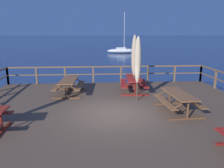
% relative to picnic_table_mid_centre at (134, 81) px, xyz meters
% --- Properties ---
extents(ground_plane, '(600.00, 600.00, 0.00)m').
position_rel_picnic_table_mid_centre_xyz_m(ground_plane, '(-1.36, -3.30, -1.34)').
color(ground_plane, navy).
extents(wooden_deck, '(12.52, 11.10, 0.78)m').
position_rel_picnic_table_mid_centre_xyz_m(wooden_deck, '(-1.36, -3.30, -0.95)').
color(wooden_deck, brown).
rests_on(wooden_deck, ground).
extents(railing_waterside_far, '(12.32, 0.10, 1.09)m').
position_rel_picnic_table_mid_centre_xyz_m(railing_waterside_far, '(-1.36, 2.11, 0.18)').
color(railing_waterside_far, brown).
rests_on(railing_waterside_far, wooden_deck).
extents(picnic_table_mid_centre, '(1.59, 2.24, 0.78)m').
position_rel_picnic_table_mid_centre_xyz_m(picnic_table_mid_centre, '(0.00, 0.00, 0.00)').
color(picnic_table_mid_centre, maroon).
rests_on(picnic_table_mid_centre, wooden_deck).
extents(picnic_table_front_left, '(1.50, 2.20, 0.78)m').
position_rel_picnic_table_mid_centre_xyz_m(picnic_table_front_left, '(1.27, -3.24, 0.00)').
color(picnic_table_front_left, brown).
rests_on(picnic_table_front_left, wooden_deck).
extents(picnic_table_mid_left, '(1.52, 2.21, 0.78)m').
position_rel_picnic_table_mid_centre_xyz_m(picnic_table_mid_left, '(-3.46, -0.28, 0.00)').
color(picnic_table_mid_left, brown).
rests_on(picnic_table_mid_left, wooden_deck).
extents(patio_umbrella_short_back, '(0.32, 0.32, 3.03)m').
position_rel_picnic_table_mid_centre_xyz_m(patio_umbrella_short_back, '(-0.00, -0.01, 1.36)').
color(patio_umbrella_short_back, '#4C3828').
rests_on(patio_umbrella_short_back, wooden_deck).
extents(patio_umbrella_short_front, '(0.32, 0.32, 2.98)m').
position_rel_picnic_table_mid_centre_xyz_m(patio_umbrella_short_front, '(-0.12, -1.63, 1.33)').
color(patio_umbrella_short_front, '#4C3828').
rests_on(patio_umbrella_short_front, wooden_deck).
extents(sailboat_distant, '(6.04, 1.84, 7.72)m').
position_rel_picnic_table_mid_centre_xyz_m(sailboat_distant, '(3.03, 31.33, -0.83)').
color(sailboat_distant, white).
rests_on(sailboat_distant, ground).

